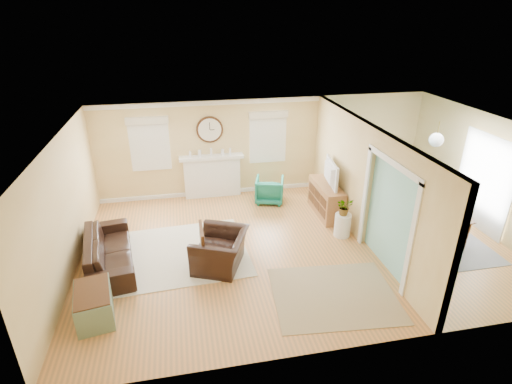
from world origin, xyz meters
TOP-DOWN VIEW (x-y plane):
  - floor at (0.00, 0.00)m, footprint 9.00×9.00m
  - wall_back at (0.00, 3.00)m, footprint 9.00×0.02m
  - wall_front at (0.00, -3.00)m, footprint 9.00×0.02m
  - wall_left at (-4.50, 0.00)m, footprint 0.02×6.00m
  - wall_right at (4.50, 0.00)m, footprint 0.02×6.00m
  - ceiling at (0.00, 0.00)m, footprint 9.00×6.00m
  - partition at (1.51, 0.28)m, footprint 0.17×6.00m
  - fireplace at (-1.50, 2.88)m, footprint 1.70×0.30m
  - wall_clock at (-1.50, 2.97)m, footprint 0.70×0.07m
  - window_left at (-3.05, 2.95)m, footprint 1.05×0.13m
  - window_right at (0.05, 2.95)m, footprint 1.05×0.13m
  - french_doors at (4.45, 0.00)m, footprint 0.06×1.70m
  - pendant at (3.00, 0.00)m, footprint 0.30×0.30m
  - rug_cream at (-2.45, 0.13)m, footprint 2.86×2.52m
  - rug_jute at (0.22, -1.79)m, footprint 2.33×1.97m
  - rug_grey at (2.90, -0.13)m, footprint 2.39×2.98m
  - sofa at (-3.85, -0.01)m, footprint 1.19×2.30m
  - eames_chair at (-1.67, -0.48)m, footprint 1.32×1.39m
  - green_chair at (-0.06, 2.22)m, footprint 0.89×0.91m
  - trunk at (-3.89, -1.54)m, footprint 0.72×1.01m
  - credenza at (1.16, 1.25)m, footprint 0.48×1.40m
  - tv at (1.14, 1.25)m, footprint 0.28×1.06m
  - garden_stool at (1.16, 0.16)m, footprint 0.36×0.36m
  - potted_plant at (1.16, 0.16)m, footprint 0.40×0.36m
  - dining_table at (2.90, -0.13)m, footprint 1.47×2.14m
  - dining_chair_n at (2.82, 0.94)m, footprint 0.52×0.52m
  - dining_chair_s at (2.82, -1.21)m, footprint 0.51×0.51m
  - dining_chair_w at (2.28, -0.16)m, footprint 0.45×0.45m
  - dining_chair_e at (3.55, -0.22)m, footprint 0.56×0.56m

SIDE VIEW (x-z plane):
  - floor at x=0.00m, z-range 0.00..0.00m
  - rug_jute at x=0.22m, z-range 0.00..0.01m
  - rug_grey at x=2.90m, z-range 0.00..0.01m
  - rug_cream at x=-2.45m, z-range 0.00..0.01m
  - trunk at x=-3.89m, z-range 0.00..0.53m
  - garden_stool at x=1.16m, z-range 0.00..0.54m
  - sofa at x=-3.85m, z-range 0.00..0.64m
  - green_chair at x=-0.06m, z-range 0.00..0.67m
  - dining_table at x=2.90m, z-range 0.00..0.69m
  - eames_chair at x=-1.67m, z-range 0.00..0.72m
  - credenza at x=1.16m, z-range 0.00..0.80m
  - dining_chair_w at x=2.28m, z-range 0.08..0.97m
  - dining_chair_s at x=2.82m, z-range 0.08..1.01m
  - fireplace at x=-1.50m, z-range 0.01..1.18m
  - dining_chair_n at x=2.82m, z-range 0.09..1.12m
  - dining_chair_e at x=3.55m, z-range 0.09..1.13m
  - potted_plant at x=1.16m, z-range 0.54..0.94m
  - french_doors at x=4.45m, z-range 0.00..2.20m
  - tv at x=1.14m, z-range 0.80..1.41m
  - wall_back at x=0.00m, z-range 0.00..2.60m
  - wall_front at x=0.00m, z-range 0.00..2.60m
  - wall_left at x=-4.50m, z-range 0.00..2.60m
  - wall_right at x=4.50m, z-range 0.00..2.60m
  - partition at x=1.51m, z-range 0.06..2.66m
  - window_left at x=-3.05m, z-range 0.95..2.37m
  - window_right at x=0.05m, z-range 0.95..2.37m
  - wall_clock at x=-1.50m, z-range 1.50..2.20m
  - pendant at x=3.00m, z-range 1.93..2.48m
  - ceiling at x=0.00m, z-range 2.59..2.61m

